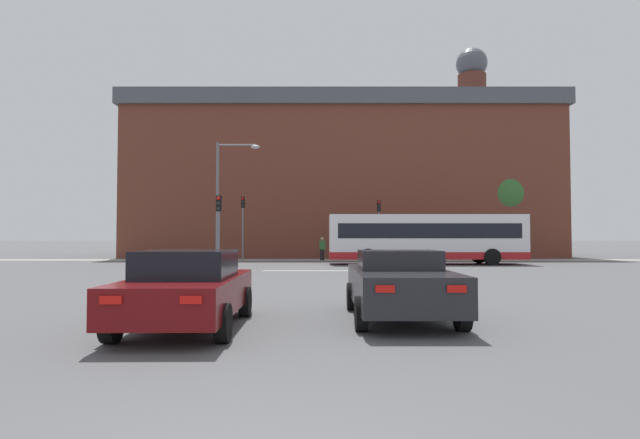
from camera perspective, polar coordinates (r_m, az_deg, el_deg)
name	(u,v)px	position (r m, az deg, el deg)	size (l,w,h in m)	color
stop_line_strip	(310,271)	(25.19, -1.12, -5.87)	(7.55, 0.30, 0.01)	silver
far_pavement	(313,260)	(36.59, -0.79, -4.65)	(68.39, 2.50, 0.01)	gray
brick_civic_building	(341,181)	(46.30, 2.37, 4.41)	(36.39, 14.44, 19.30)	brown
car_saloon_left	(187,288)	(9.81, -14.93, -7.59)	(2.07, 4.36, 1.47)	#600C0F
car_roadster_right	(399,284)	(10.63, 9.05, -7.33)	(2.07, 4.30, 1.43)	#232328
bus_crossing_lead	(425,238)	(31.74, 11.90, -2.06)	(11.98, 2.77, 3.06)	silver
traffic_light_near_left	(218,220)	(25.69, -11.58, -0.02)	(0.26, 0.31, 3.80)	slate
traffic_light_far_left	(242,218)	(36.20, -8.88, 0.18)	(0.26, 0.31, 4.58)	slate
traffic_light_far_right	(378,220)	(36.33, 6.69, -0.07)	(0.26, 0.31, 4.35)	slate
street_lamp_junction	(225,190)	(28.70, -10.84, 3.35)	(2.45, 0.36, 7.06)	slate
pedestrian_waiting	(322,247)	(35.80, 0.19, -3.16)	(0.45, 0.33, 1.67)	black
tree_by_building	(498,196)	(44.39, 19.69, 2.59)	(5.65, 5.65, 8.12)	#4C3823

